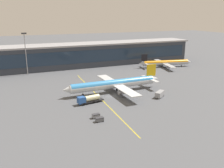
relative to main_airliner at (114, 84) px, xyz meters
name	(u,v)px	position (x,y,z in m)	size (l,w,h in m)	color
ground_plane	(111,96)	(-3.60, -4.76, -3.80)	(700.00, 700.00, 0.00)	#515459
apron_lead_in_line	(98,96)	(-8.71, -2.76, -3.80)	(0.30, 80.00, 0.01)	yellow
terminal_building	(54,56)	(-14.76, 62.80, 3.85)	(199.42, 19.87, 15.26)	#2D333D
main_airliner	(114,84)	(0.00, 0.00, 0.00)	(47.24, 37.62, 11.16)	silver
fuel_tanker	(89,99)	(-15.23, -9.60, -2.06)	(11.06, 4.13, 3.25)	#232326
lavatory_truck	(160,94)	(14.80, -14.32, -2.38)	(6.05, 5.26, 2.50)	gray
baggage_cart_0	(99,119)	(-17.42, -27.39, -3.02)	(2.69, 1.68, 1.48)	#595B60
baggage_cart_1	(96,116)	(-17.50, -24.19, -3.02)	(2.69, 1.68, 1.48)	gray
commuter_jet_far	(166,63)	(53.81, 36.58, -0.86)	(37.02, 29.66, 9.07)	#B2B7BC
apron_light_mast_1	(26,51)	(-32.93, 50.84, 10.27)	(2.80, 0.50, 24.15)	gray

